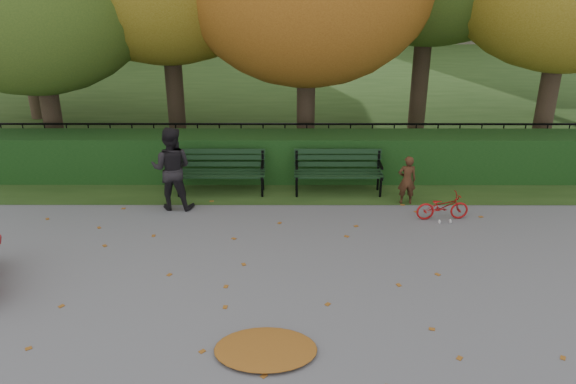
{
  "coord_description": "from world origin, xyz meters",
  "views": [
    {
      "loc": [
        0.09,
        -7.08,
        4.52
      ],
      "look_at": [
        0.08,
        1.3,
        1.0
      ],
      "focal_mm": 35.0,
      "sensor_mm": 36.0,
      "label": 1
    }
  ],
  "objects_px": {
    "bench_left": "(221,168)",
    "bench_right": "(338,168)",
    "bicycle": "(443,206)",
    "adult": "(172,168)",
    "child": "(407,180)"
  },
  "relations": [
    {
      "from": "bench_left",
      "to": "bench_right",
      "type": "relative_size",
      "value": 1.0
    },
    {
      "from": "bench_right",
      "to": "bicycle",
      "type": "bearing_deg",
      "value": -35.59
    },
    {
      "from": "bench_right",
      "to": "adult",
      "type": "bearing_deg",
      "value": -166.11
    },
    {
      "from": "bench_right",
      "to": "child",
      "type": "distance_m",
      "value": 1.43
    },
    {
      "from": "child",
      "to": "bench_right",
      "type": "bearing_deg",
      "value": -24.82
    },
    {
      "from": "child",
      "to": "adult",
      "type": "height_order",
      "value": "adult"
    },
    {
      "from": "bench_left",
      "to": "bicycle",
      "type": "distance_m",
      "value": 4.45
    },
    {
      "from": "bench_right",
      "to": "adult",
      "type": "height_order",
      "value": "adult"
    },
    {
      "from": "bench_left",
      "to": "child",
      "type": "xyz_separation_m",
      "value": [
        3.7,
        -0.59,
        -0.03
      ]
    },
    {
      "from": "bicycle",
      "to": "child",
      "type": "bearing_deg",
      "value": 32.6
    },
    {
      "from": "child",
      "to": "bicycle",
      "type": "height_order",
      "value": "child"
    },
    {
      "from": "bench_left",
      "to": "child",
      "type": "distance_m",
      "value": 3.75
    },
    {
      "from": "bench_left",
      "to": "bench_right",
      "type": "height_order",
      "value": "same"
    },
    {
      "from": "bench_right",
      "to": "adult",
      "type": "distance_m",
      "value": 3.35
    },
    {
      "from": "bench_left",
      "to": "child",
      "type": "relative_size",
      "value": 1.83
    }
  ]
}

